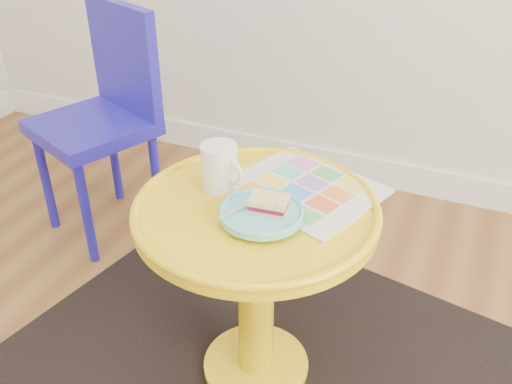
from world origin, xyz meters
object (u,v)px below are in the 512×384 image
at_px(chair, 106,108).
at_px(plate, 261,214).
at_px(side_table, 256,259).
at_px(newspaper, 304,188).
at_px(mug, 220,166).

relative_size(chair, plate, 4.35).
bearing_deg(side_table, newspaper, 56.48).
bearing_deg(side_table, plate, -54.67).
height_order(mug, plate, mug).
height_order(chair, plate, chair).
bearing_deg(mug, newspaper, 43.97).
bearing_deg(plate, mug, 148.08).
bearing_deg(chair, plate, -10.08).
bearing_deg(mug, chair, 169.71).
bearing_deg(mug, side_table, 1.37).
bearing_deg(newspaper, mug, -138.54).
xyz_separation_m(side_table, plate, (0.03, -0.05, 0.17)).
xyz_separation_m(chair, plate, (0.78, -0.50, 0.09)).
distance_m(side_table, plate, 0.18).
height_order(newspaper, plate, plate).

